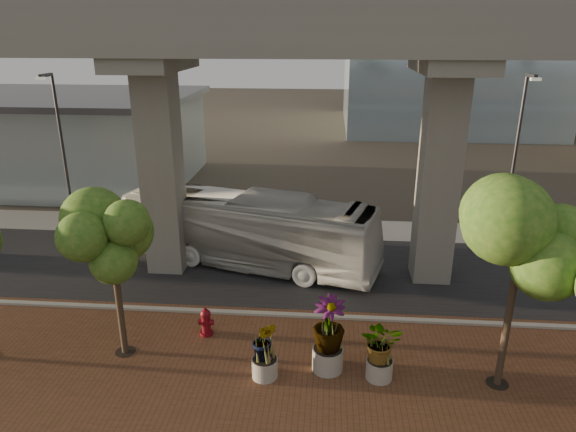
{
  "coord_description": "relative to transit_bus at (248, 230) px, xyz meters",
  "views": [
    {
      "loc": [
        1.4,
        -19.41,
        10.58
      ],
      "look_at": [
        -0.28,
        0.5,
        3.3
      ],
      "focal_mm": 32.0,
      "sensor_mm": 36.0,
      "label": 1
    }
  ],
  "objects": [
    {
      "name": "ground",
      "position": [
        2.34,
        -2.7,
        -1.73
      ],
      "size": [
        160.0,
        160.0,
        0.0
      ],
      "primitive_type": "plane",
      "color": "#3E392D",
      "rests_on": "ground"
    },
    {
      "name": "brick_plaza",
      "position": [
        2.34,
        -10.7,
        -1.7
      ],
      "size": [
        70.0,
        13.0,
        0.06
      ],
      "primitive_type": "cube",
      "color": "brown",
      "rests_on": "ground"
    },
    {
      "name": "asphalt_road",
      "position": [
        2.34,
        -0.7,
        -1.71
      ],
      "size": [
        90.0,
        8.0,
        0.04
      ],
      "primitive_type": "cube",
      "color": "black",
      "rests_on": "ground"
    },
    {
      "name": "curb_strip",
      "position": [
        2.34,
        -4.7,
        -1.65
      ],
      "size": [
        70.0,
        0.25,
        0.16
      ],
      "primitive_type": "cube",
      "color": "#A19E96",
      "rests_on": "ground"
    },
    {
      "name": "far_sidewalk",
      "position": [
        2.34,
        4.8,
        -1.7
      ],
      "size": [
        90.0,
        3.0,
        0.06
      ],
      "primitive_type": "cube",
      "color": "#A19E96",
      "rests_on": "ground"
    },
    {
      "name": "transit_viaduct",
      "position": [
        2.34,
        -0.7,
        5.56
      ],
      "size": [
        72.0,
        5.6,
        12.4
      ],
      "color": "gray",
      "rests_on": "ground"
    },
    {
      "name": "station_pavilion",
      "position": [
        -17.66,
        13.3,
        1.49
      ],
      "size": [
        23.0,
        13.0,
        6.3
      ],
      "color": "silver",
      "rests_on": "ground"
    },
    {
      "name": "transit_bus",
      "position": [
        0.0,
        0.0,
        0.0
      ],
      "size": [
        12.71,
        6.29,
        3.45
      ],
      "primitive_type": "imported",
      "rotation": [
        0.0,
        0.0,
        1.28
      ],
      "color": "silver",
      "rests_on": "ground"
    },
    {
      "name": "fire_hydrant",
      "position": [
        -0.59,
        -6.22,
        -1.15
      ],
      "size": [
        0.54,
        0.49,
        1.08
      ],
      "color": "maroon",
      "rests_on": "ground"
    },
    {
      "name": "planter_front",
      "position": [
        5.49,
        -8.22,
        -0.41
      ],
      "size": [
        1.89,
        1.89,
        2.07
      ],
      "color": "#A8A498",
      "rests_on": "ground"
    },
    {
      "name": "planter_right",
      "position": [
        3.84,
        -7.91,
        -0.08
      ],
      "size": [
        2.46,
        2.46,
        2.63
      ],
      "color": "#AFAC9E",
      "rests_on": "ground"
    },
    {
      "name": "planter_left",
      "position": [
        1.84,
        -8.46,
        -0.42
      ],
      "size": [
        1.86,
        1.86,
        2.05
      ],
      "color": "#9B968C",
      "rests_on": "ground"
    },
    {
      "name": "street_tree_near_west",
      "position": [
        -3.16,
        -7.53,
        2.45
      ],
      "size": [
        3.34,
        3.34,
        5.66
      ],
      "color": "#423125",
      "rests_on": "ground"
    },
    {
      "name": "street_tree_near_east",
      "position": [
        9.21,
        -8.2,
        3.45
      ],
      "size": [
        3.82,
        3.82,
        6.88
      ],
      "color": "#423125",
      "rests_on": "ground"
    },
    {
      "name": "streetlamp_west",
      "position": [
        -9.99,
        2.68,
        3.27
      ],
      "size": [
        0.42,
        1.24,
        8.55
      ],
      "color": "#2D2C31",
      "rests_on": "ground"
    },
    {
      "name": "streetlamp_east",
      "position": [
        12.63,
        2.84,
        3.34
      ],
      "size": [
        0.43,
        1.26,
        8.68
      ],
      "color": "#302F35",
      "rests_on": "ground"
    }
  ]
}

